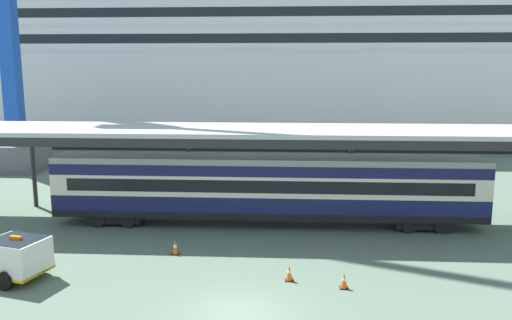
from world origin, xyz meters
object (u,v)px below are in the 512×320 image
at_px(traffic_cone_near, 289,273).
at_px(traffic_cone_far, 175,247).
at_px(cruise_ship, 369,50).
at_px(traffic_cone_mid, 344,281).
at_px(service_truck, 1,256).
at_px(train_carriage, 267,187).

bearing_deg(traffic_cone_near, traffic_cone_far, 152.46).
distance_m(cruise_ship, traffic_cone_mid, 51.56).
height_order(traffic_cone_near, traffic_cone_mid, traffic_cone_near).
bearing_deg(service_truck, traffic_cone_far, 25.73).
relative_size(cruise_ship, train_carriage, 5.31).
height_order(train_carriage, traffic_cone_near, train_carriage).
distance_m(traffic_cone_near, traffic_cone_mid, 2.40).
bearing_deg(service_truck, traffic_cone_near, 1.99).
bearing_deg(traffic_cone_far, cruise_ship, 70.83).
xyz_separation_m(traffic_cone_near, traffic_cone_mid, (2.31, -0.67, -0.02)).
bearing_deg(traffic_cone_mid, traffic_cone_far, 155.55).
xyz_separation_m(service_truck, traffic_cone_far, (7.05, 3.40, -0.63)).
xyz_separation_m(train_carriage, traffic_cone_far, (-4.36, -5.31, -1.95)).
distance_m(service_truck, traffic_cone_mid, 15.05).
distance_m(cruise_ship, traffic_cone_far, 50.02).
distance_m(train_carriage, traffic_cone_near, 8.60).
relative_size(traffic_cone_near, traffic_cone_mid, 1.06).
xyz_separation_m(traffic_cone_mid, traffic_cone_far, (-7.98, 3.63, 0.03)).
height_order(service_truck, traffic_cone_near, service_truck).
distance_m(cruise_ship, train_carriage, 43.36).
height_order(service_truck, traffic_cone_far, service_truck).
xyz_separation_m(cruise_ship, service_truck, (-23.07, -49.47, -10.46)).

